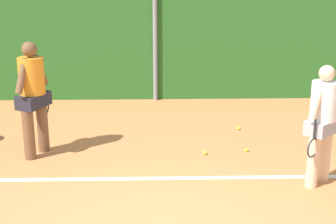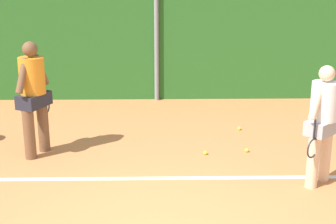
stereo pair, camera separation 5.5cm
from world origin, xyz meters
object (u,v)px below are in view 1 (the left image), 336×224
player_midcourt (33,93)px  tennis_ball_2 (238,128)px  player_foreground_near (323,119)px  tennis_ball_7 (205,153)px  tennis_ball_6 (246,150)px

player_midcourt → tennis_ball_2: bearing=-47.3°
player_foreground_near → player_midcourt: size_ratio=0.92×
tennis_ball_7 → tennis_ball_6: bearing=8.3°
player_foreground_near → player_midcourt: bearing=-59.2°
tennis_ball_7 → player_foreground_near: bearing=-36.8°
player_midcourt → tennis_ball_2: player_midcourt is taller
tennis_ball_2 → player_midcourt: bearing=-161.9°
player_foreground_near → player_midcourt: player_midcourt is taller
tennis_ball_2 → tennis_ball_7: size_ratio=1.00×
tennis_ball_2 → tennis_ball_7: (-0.75, -1.23, 0.00)m
player_midcourt → tennis_ball_7: player_midcourt is taller
player_foreground_near → tennis_ball_6: 1.74m
player_midcourt → tennis_ball_2: (3.51, 1.15, -1.02)m
tennis_ball_6 → tennis_ball_7: bearing=-171.7°
tennis_ball_6 → player_foreground_near: bearing=-56.8°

